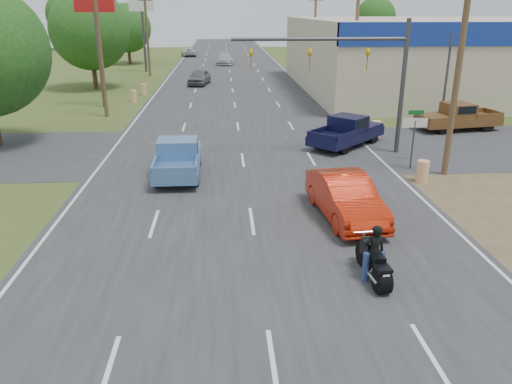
{
  "coord_description": "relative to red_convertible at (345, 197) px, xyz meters",
  "views": [
    {
      "loc": [
        -0.98,
        -8.99,
        7.4
      ],
      "look_at": [
        0.13,
        7.61,
        1.3
      ],
      "focal_mm": 35.0,
      "sensor_mm": 36.0,
      "label": 1
    }
  ],
  "objects": [
    {
      "name": "distant_car_grey",
      "position": [
        -6.84,
        35.93,
        -0.05
      ],
      "size": [
        2.56,
        4.78,
        1.55
      ],
      "primitive_type": "imported",
      "rotation": [
        0.0,
        0.0,
        -0.17
      ],
      "color": "#5C5D61",
      "rests_on": "ground"
    },
    {
      "name": "lane_sign",
      "position": [
        4.7,
        5.89,
        1.08
      ],
      "size": [
        1.2,
        0.08,
        2.52
      ],
      "color": "#3F3F44",
      "rests_on": "ground"
    },
    {
      "name": "distant_car_white",
      "position": [
        -10.0,
        70.14,
        -0.16
      ],
      "size": [
        2.94,
        5.08,
        1.33
      ],
      "primitive_type": "imported",
      "rotation": [
        0.0,
        0.0,
        3.3
      ],
      "color": "#BBBBBB",
      "rests_on": "ground"
    },
    {
      "name": "pole_sign_left_far",
      "position": [
        -14.0,
        47.89,
        6.35
      ],
      "size": [
        3.0,
        0.35,
        9.2
      ],
      "color": "#3F3F44",
      "rests_on": "ground"
    },
    {
      "name": "tree_2",
      "position": [
        -17.7,
        57.89,
        4.13
      ],
      "size": [
        6.72,
        6.72,
        8.32
      ],
      "color": "#422D19",
      "rests_on": "ground"
    },
    {
      "name": "rider",
      "position": [
        -0.26,
        -4.6,
        -0.01
      ],
      "size": [
        0.63,
        0.44,
        1.63
      ],
      "primitive_type": "imported",
      "rotation": [
        0.0,
        0.0,
        3.23
      ],
      "color": "black",
      "rests_on": "ground"
    },
    {
      "name": "barrel_2",
      "position": [
        -12.0,
        25.89,
        -0.32
      ],
      "size": [
        0.56,
        0.56,
        1.0
      ],
      "primitive_type": "cylinder",
      "color": "orange",
      "rests_on": "ground"
    },
    {
      "name": "utility_pole_5",
      "position": [
        -13.0,
        19.89,
        4.5
      ],
      "size": [
        2.0,
        0.28,
        10.0
      ],
      "color": "#4C3823",
      "rests_on": "ground"
    },
    {
      "name": "navy_pickup",
      "position": [
        2.65,
        10.51,
        0.05
      ],
      "size": [
        5.13,
        5.12,
        1.74
      ],
      "rotation": [
        0.0,
        0.0,
        -0.79
      ],
      "color": "black",
      "rests_on": "ground"
    },
    {
      "name": "red_convertible",
      "position": [
        0.0,
        0.0,
        0.0
      ],
      "size": [
        2.28,
        5.15,
        1.64
      ],
      "primitive_type": "imported",
      "rotation": [
        0.0,
        0.0,
        0.11
      ],
      "color": "#B61E08",
      "rests_on": "ground"
    },
    {
      "name": "dirt_verge",
      "position": [
        7.5,
        1.89,
        -0.82
      ],
      "size": [
        8.0,
        18.0,
        0.01
      ],
      "primitive_type": "cube",
      "color": "brown",
      "rests_on": "ground"
    },
    {
      "name": "distant_car_silver",
      "position": [
        -4.0,
        56.33,
        -0.04
      ],
      "size": [
        2.2,
        5.4,
        1.57
      ],
      "primitive_type": "imported",
      "rotation": [
        0.0,
        0.0,
        -0.0
      ],
      "color": "#B8B8BE",
      "rests_on": "ground"
    },
    {
      "name": "cross_road",
      "position": [
        -3.5,
        9.89,
        -0.81
      ],
      "size": [
        120.0,
        10.0,
        0.02
      ],
      "primitive_type": "cube",
      "color": "#2D2D30",
      "rests_on": "ground"
    },
    {
      "name": "barrel_0",
      "position": [
        4.5,
        3.89,
        -0.32
      ],
      "size": [
        0.56,
        0.56,
        1.0
      ],
      "primitive_type": "cylinder",
      "color": "orange",
      "rests_on": "ground"
    },
    {
      "name": "ground",
      "position": [
        -3.5,
        -8.11,
        -0.82
      ],
      "size": [
        200.0,
        200.0,
        0.0
      ],
      "primitive_type": "plane",
      "color": "#3B4B1E",
      "rests_on": "ground"
    },
    {
      "name": "street_name_sign",
      "position": [
        5.3,
        7.39,
        0.79
      ],
      "size": [
        0.8,
        0.08,
        2.61
      ],
      "color": "#3F3F44",
      "rests_on": "ground"
    },
    {
      "name": "pole_sign_left_near",
      "position": [
        -14.0,
        23.89,
        6.35
      ],
      "size": [
        3.0,
        0.35,
        9.2
      ],
      "color": "#3F3F44",
      "rests_on": "ground"
    },
    {
      "name": "utility_pole_6",
      "position": [
        -13.0,
        43.89,
        4.5
      ],
      "size": [
        2.0,
        0.28,
        10.0
      ],
      "color": "#4C3823",
      "rests_on": "ground"
    },
    {
      "name": "barrel_3",
      "position": [
        -11.7,
        29.89,
        -0.32
      ],
      "size": [
        0.56,
        0.56,
        1.0
      ],
      "primitive_type": "cylinder",
      "color": "orange",
      "rests_on": "ground"
    },
    {
      "name": "tree_6",
      "position": [
        -33.5,
        86.89,
        5.68
      ],
      "size": [
        8.82,
        8.82,
        10.92
      ],
      "color": "#422D19",
      "rests_on": "ground"
    },
    {
      "name": "signal_mast",
      "position": [
        2.32,
        8.89,
        3.98
      ],
      "size": [
        9.12,
        0.4,
        7.0
      ],
      "color": "#3F3F44",
      "rests_on": "ground"
    },
    {
      "name": "motorcycle",
      "position": [
        -0.25,
        -4.67,
        -0.29
      ],
      "size": [
        0.73,
        2.38,
        1.2
      ],
      "rotation": [
        0.0,
        0.0,
        0.09
      ],
      "color": "black",
      "rests_on": "ground"
    },
    {
      "name": "tree_1",
      "position": [
        -17.0,
        33.89,
        4.75
      ],
      "size": [
        7.56,
        7.56,
        9.36
      ],
      "color": "#422D19",
      "rests_on": "ground"
    },
    {
      "name": "blue_pickup",
      "position": [
        -6.63,
        5.73,
        0.05
      ],
      "size": [
        2.04,
        5.23,
        1.73
      ],
      "rotation": [
        0.0,
        0.0,
        0.01
      ],
      "color": "black",
      "rests_on": "ground"
    },
    {
      "name": "tree_5",
      "position": [
        26.5,
        86.89,
        5.06
      ],
      "size": [
        7.98,
        7.98,
        9.88
      ],
      "color": "#422D19",
      "rests_on": "ground"
    },
    {
      "name": "utility_pole_2",
      "position": [
        6.0,
        22.89,
        4.5
      ],
      "size": [
        2.0,
        0.28,
        10.0
      ],
      "color": "#4C3823",
      "rests_on": "ground"
    },
    {
      "name": "brown_pickup",
      "position": [
        10.61,
        13.87,
        0.07
      ],
      "size": [
        5.58,
        2.9,
        1.76
      ],
      "rotation": [
        0.0,
        0.0,
        1.74
      ],
      "color": "black",
      "rests_on": "ground"
    },
    {
      "name": "utility_pole_3",
      "position": [
        6.0,
        40.89,
        4.5
      ],
      "size": [
        2.0,
        0.28,
        10.0
      ],
      "color": "#4C3823",
      "rests_on": "ground"
    },
    {
      "name": "utility_pole_1",
      "position": [
        6.0,
        4.89,
        4.5
      ],
      "size": [
        2.0,
        0.28,
        10.0
      ],
      "color": "#4C3823",
      "rests_on": "ground"
    },
    {
      "name": "barrel_1",
      "position": [
        4.9,
        12.39,
        -0.32
      ],
      "size": [
        0.56,
        0.56,
        1.0
      ],
      "primitive_type": "cylinder",
      "color": "orange",
      "rests_on": "ground"
    },
    {
      "name": "main_road",
      "position": [
        -3.5,
        31.89,
        -0.81
      ],
      "size": [
        15.0,
        180.0,
        0.02
      ],
      "primitive_type": "cube",
      "color": "#2D2D30",
      "rests_on": "ground"
    }
  ]
}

